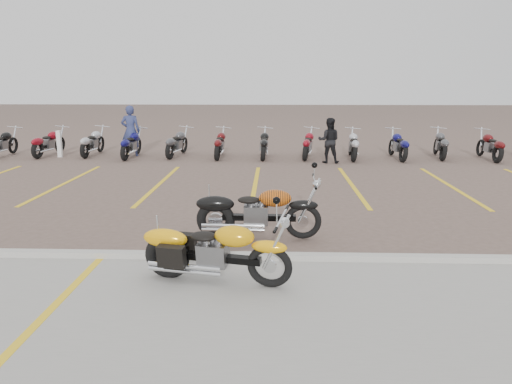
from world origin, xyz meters
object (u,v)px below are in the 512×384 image
flame_cruiser (256,214)px  person_b (329,140)px  person_a (131,131)px  yellow_cruiser (214,253)px  bollard (59,144)px

flame_cruiser → person_b: bearing=77.0°
flame_cruiser → person_a: (-5.16, 10.10, 0.50)m
yellow_cruiser → person_b: person_b is taller
yellow_cruiser → person_b: 11.12m
yellow_cruiser → person_a: size_ratio=1.13×
yellow_cruiser → bollard: (-7.27, 11.76, 0.05)m
flame_cruiser → person_b: (2.25, 8.72, 0.32)m
person_a → bollard: (-2.64, -0.38, -0.47)m
bollard → flame_cruiser: bearing=-51.2°
yellow_cruiser → person_b: bearing=87.9°
person_b → flame_cruiser: bearing=82.9°
person_a → person_b: size_ratio=1.22×
flame_cruiser → person_a: size_ratio=1.19×
yellow_cruiser → flame_cruiser: bearing=87.9°
yellow_cruiser → person_a: (-4.63, 12.14, 0.51)m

